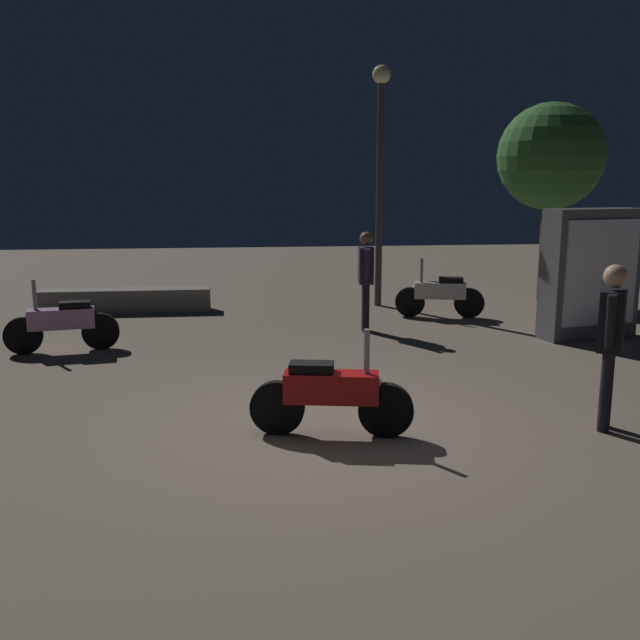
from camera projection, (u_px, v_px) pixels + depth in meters
The scene contains 10 objects.
ground_plane at pixel (320, 424), 7.56m from camera, with size 40.00×40.00×0.00m, color #756656.
motorcycle_red_foreground at pixel (331, 394), 7.16m from camera, with size 1.65×0.47×1.11m.
motorcycle_pink_parked_left at pixel (62, 323), 10.66m from camera, with size 1.65×0.46×1.11m.
motorcycle_white_parked_right at pixel (440, 294), 13.33m from camera, with size 1.64×0.50×1.11m.
person_rider_beside at pixel (366, 272), 12.00m from camera, with size 0.27×0.67×1.70m.
person_bystander_far at pixel (611, 332), 7.22m from camera, with size 0.43×0.61×1.73m.
streetlamp_near at pixel (380, 155), 14.07m from camera, with size 0.36×0.36×4.73m.
tree_left_bg at pixel (551, 158), 14.76m from camera, with size 2.20×2.20×4.12m.
kiosk_billboard at pixel (590, 274), 11.50m from camera, with size 1.67×0.84×2.10m.
planter_wall_low at pixel (125, 300), 13.91m from camera, with size 3.31×0.50×0.45m.
Camera 1 is at (-0.83, -7.15, 2.57)m, focal length 39.92 mm.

